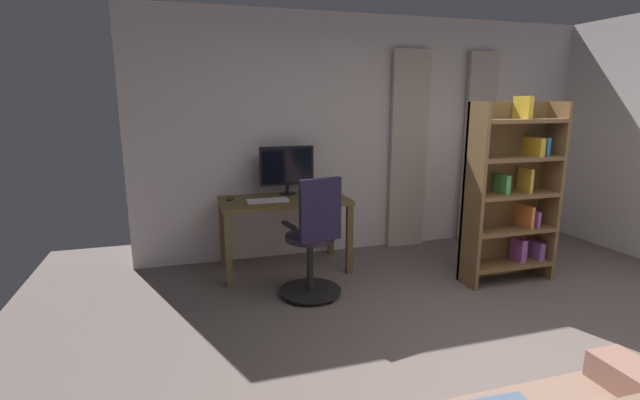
{
  "coord_description": "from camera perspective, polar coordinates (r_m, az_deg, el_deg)",
  "views": [
    {
      "loc": [
        2.15,
        2.07,
        1.73
      ],
      "look_at": [
        0.99,
        -1.75,
        0.85
      ],
      "focal_mm": 25.55,
      "sensor_mm": 36.0,
      "label": 1
    }
  ],
  "objects": [
    {
      "name": "back_room_partition",
      "position": [
        5.37,
        6.78,
        7.99
      ],
      "size": [
        5.42,
        0.1,
        2.65
      ],
      "primitive_type": "cube",
      "color": "silver",
      "rests_on": "ground"
    },
    {
      "name": "computer_keyboard",
      "position": [
        4.5,
        -6.6,
        -0.06
      ],
      "size": [
        0.41,
        0.14,
        0.02
      ],
      "primitive_type": "cube",
      "color": "silver",
      "rests_on": "desk"
    },
    {
      "name": "ground_plane",
      "position": [
        3.45,
        26.52,
        -19.13
      ],
      "size": [
        7.38,
        7.38,
        0.0
      ],
      "primitive_type": "plane",
      "color": "#675B56"
    },
    {
      "name": "cell_phone_face_up",
      "position": [
        4.67,
        -11.15,
        0.16
      ],
      "size": [
        0.11,
        0.16,
        0.01
      ],
      "primitive_type": "cube",
      "rotation": [
        0.0,
        0.0,
        -0.29
      ],
      "color": "black",
      "rests_on": "desk"
    },
    {
      "name": "office_chair",
      "position": [
        3.98,
        -0.82,
        -5.4
      ],
      "size": [
        0.56,
        0.56,
        1.1
      ],
      "rotation": [
        0.0,
        0.0,
        3.32
      ],
      "color": "black",
      "rests_on": "ground"
    },
    {
      "name": "bookshelf",
      "position": [
        4.7,
        22.75,
        0.81
      ],
      "size": [
        0.9,
        0.3,
        1.77
      ],
      "color": "brown",
      "rests_on": "ground"
    },
    {
      "name": "computer_mouse",
      "position": [
        4.58,
        -0.32,
        0.33
      ],
      "size": [
        0.06,
        0.1,
        0.04
      ],
      "primitive_type": "ellipsoid",
      "color": "#B7BCC1",
      "rests_on": "desk"
    },
    {
      "name": "curtain_left_panel",
      "position": [
        5.96,
        19.15,
        6.1
      ],
      "size": [
        0.38,
        0.06,
        2.29
      ],
      "primitive_type": "cube",
      "color": "#BBAC9F",
      "rests_on": "ground"
    },
    {
      "name": "computer_monitor",
      "position": [
        4.8,
        -4.17,
        4.11
      ],
      "size": [
        0.58,
        0.18,
        0.51
      ],
      "color": "black",
      "rests_on": "desk"
    },
    {
      "name": "desk",
      "position": [
        4.64,
        -4.53,
        -1.1
      ],
      "size": [
        1.28,
        0.68,
        0.75
      ],
      "color": "brown",
      "rests_on": "ground"
    },
    {
      "name": "curtain_right_panel",
      "position": [
        5.46,
        10.99,
        6.03
      ],
      "size": [
        0.46,
        0.06,
        2.29
      ],
      "primitive_type": "cube",
      "color": "#BBAC9F",
      "rests_on": "ground"
    }
  ]
}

